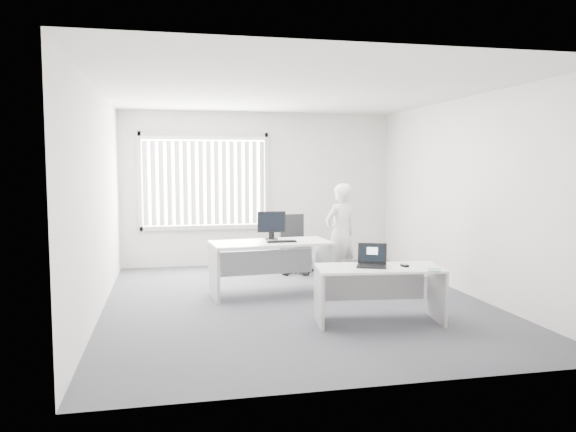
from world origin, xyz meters
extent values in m
plane|color=#4A4A51|center=(0.00, 0.00, 0.00)|extent=(6.00, 6.00, 0.00)
cube|color=silver|center=(0.00, 3.00, 1.40)|extent=(5.00, 0.02, 2.80)
cube|color=silver|center=(0.00, -3.00, 1.40)|extent=(5.00, 0.02, 2.80)
cube|color=silver|center=(-2.50, 0.00, 1.40)|extent=(0.02, 6.00, 2.80)
cube|color=silver|center=(2.50, 0.00, 1.40)|extent=(0.02, 6.00, 2.80)
cube|color=silver|center=(0.00, 0.00, 2.80)|extent=(5.00, 6.00, 0.02)
cube|color=#B6B7B2|center=(-1.00, 2.96, 1.55)|extent=(2.32, 0.06, 1.76)
cube|color=white|center=(0.73, -1.19, 0.64)|extent=(1.51, 0.85, 0.03)
cube|color=#A9A9AC|center=(0.03, -1.10, 0.32)|extent=(0.11, 0.62, 0.63)
cube|color=#A9A9AC|center=(1.43, -1.27, 0.32)|extent=(0.11, 0.62, 0.63)
cube|color=white|center=(-0.25, 0.47, 0.74)|extent=(1.73, 0.93, 0.03)
cube|color=#A9A9AC|center=(-1.05, 0.40, 0.36)|extent=(0.11, 0.72, 0.73)
cube|color=#A9A9AC|center=(0.56, 0.55, 0.36)|extent=(0.11, 0.72, 0.73)
cylinder|color=black|center=(0.45, 1.92, 0.04)|extent=(0.62, 0.62, 0.08)
cylinder|color=black|center=(0.45, 1.92, 0.22)|extent=(0.07, 0.07, 0.43)
cube|color=black|center=(0.45, 1.92, 0.43)|extent=(0.48, 0.48, 0.07)
cube|color=black|center=(0.43, 2.12, 0.74)|extent=(0.42, 0.10, 0.52)
imported|color=silver|center=(0.93, 0.94, 0.78)|extent=(0.67, 0.57, 1.56)
cube|color=white|center=(1.03, -1.34, 0.66)|extent=(0.35, 0.26, 0.00)
cube|color=white|center=(1.27, -1.51, 0.66)|extent=(0.21, 0.24, 0.01)
cube|color=black|center=(-0.11, 0.38, 0.77)|extent=(0.42, 0.15, 0.02)
camera|label=1|loc=(-1.66, -7.27, 1.84)|focal=35.00mm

